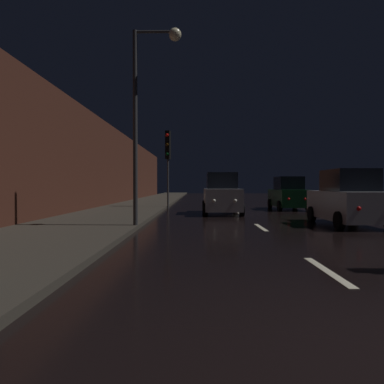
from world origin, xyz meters
The scene contains 10 objects.
ground centered at (0.00, 24.50, -0.01)m, with size 25.62×84.00×0.02m, color black.
sidewalk_left centered at (-6.61, 24.50, 0.07)m, with size 4.40×84.00×0.15m, color #38332B.
building_facade_left centered at (-9.21, 21.00, 3.03)m, with size 0.80×63.00×6.07m, color #472319.
lane_centerline centered at (0.00, 13.37, 0.01)m, with size 0.16×23.54×0.01m.
traffic_light_far_left centered at (-4.31, 20.09, 3.81)m, with size 0.38×0.48×5.21m.
streetlamp_overhead centered at (-4.04, 8.94, 4.67)m, with size 1.70×0.44×7.02m.
car_approaching_headlights centered at (-1.01, 15.82, 1.02)m, with size 2.05×4.44×2.24m.
car_distant_taillights centered at (1.55, 38.17, 0.90)m, with size 1.80×3.90×1.97m.
car_parked_right_near centered at (3.51, 10.39, 0.99)m, with size 1.98×4.29×2.16m.
car_parked_right_far centered at (3.51, 19.27, 0.96)m, with size 1.93×4.18×2.10m.
Camera 1 is at (-2.33, -3.27, 1.54)m, focal length 32.66 mm.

